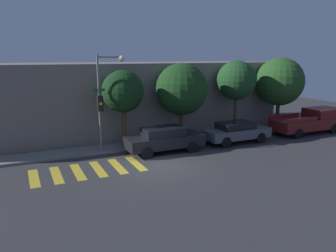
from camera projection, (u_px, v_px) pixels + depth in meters
name	position (u px, v px, depth m)	size (l,w,h in m)	color
ground_plane	(155.00, 166.00, 17.35)	(60.00, 60.00, 0.00)	#333335
sidewalk	(130.00, 146.00, 20.95)	(26.00, 1.76, 0.14)	slate
building_row	(111.00, 99.00, 24.21)	(26.00, 6.00, 5.22)	slate
crosswalk	(88.00, 170.00, 16.68)	(5.60, 2.60, 0.00)	gold
traffic_light_pole	(105.00, 93.00, 18.88)	(1.95, 0.56, 5.80)	slate
sedan_near_corner	(164.00, 139.00, 19.67)	(4.70, 1.76, 1.55)	black
sedan_middle	(236.00, 131.00, 21.87)	(4.48, 1.79, 1.41)	#4C5156
pickup_truck	(311.00, 121.00, 24.68)	(5.80, 2.03, 1.81)	maroon
tree_near_corner	(123.00, 92.00, 20.04)	(2.60, 2.60, 4.89)	#4C3823
tree_midblock	(182.00, 89.00, 21.73)	(3.47, 3.47, 5.28)	#4C3823
tree_far_end	(236.00, 80.00, 23.46)	(2.82, 2.82, 5.42)	#4C3823
tree_behind_truck	(280.00, 82.00, 25.20)	(3.69, 3.69, 5.61)	#42301E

